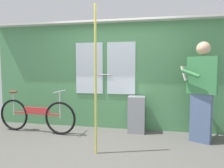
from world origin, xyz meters
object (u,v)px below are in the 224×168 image
Objects in this scene: bicycle_near_door at (36,115)px; passenger_reading_newspaper at (201,90)px; trash_bin_by_wall at (136,114)px; handrail_pole at (96,81)px.

passenger_reading_newspaper is at bearing 5.46° from bicycle_near_door.
passenger_reading_newspaper reaches higher than bicycle_near_door.
bicycle_near_door is at bearing -169.05° from trash_bin_by_wall.
passenger_reading_newspaper reaches higher than trash_bin_by_wall.
bicycle_near_door is 1.82m from handrail_pole.
passenger_reading_newspaper is (3.16, 0.08, 0.58)m from bicycle_near_door.
bicycle_near_door is 0.98× the size of passenger_reading_newspaper.
handrail_pole is at bearing -23.02° from bicycle_near_door.
passenger_reading_newspaper is 0.78× the size of handrail_pole.
bicycle_near_door reaches higher than trash_bin_by_wall.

